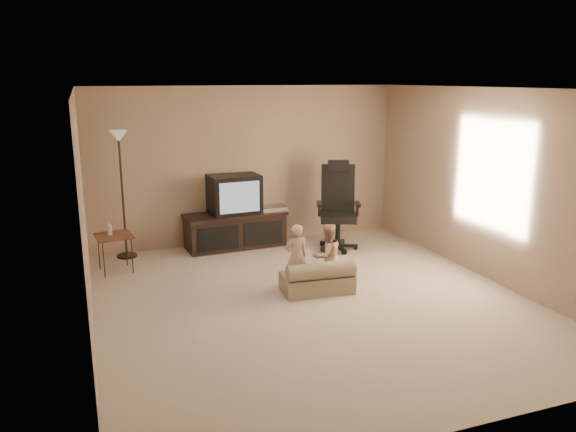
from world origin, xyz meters
The scene contains 9 objects.
floor centered at (0.00, 0.00, 0.00)m, with size 5.50×5.50×0.00m, color beige.
room_shell centered at (0.00, 0.00, 1.52)m, with size 5.50×5.50×5.50m.
tv_stand centered at (-0.28, 2.49, 0.48)m, with size 1.64×0.69×1.15m.
office_chair centered at (1.21, 1.89, 0.49)m, with size 0.82×0.84×1.37m.
side_table centered at (-2.15, 1.93, 0.50)m, with size 0.53×0.53×0.70m.
floor_lamp centered at (-1.96, 2.55, 1.38)m, with size 0.29×0.29×1.89m.
child_sofa centered at (0.17, 0.23, 0.17)m, with size 0.91×0.56×0.43m.
toddler_left centered at (-0.03, 0.47, 0.42)m, with size 0.31×0.22×0.84m, color #DDAA8A.
toddler_right centered at (0.34, 0.35, 0.42)m, with size 0.41×0.22×0.84m, color #DDAA8A.
Camera 1 is at (-2.45, -5.83, 2.61)m, focal length 35.00 mm.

